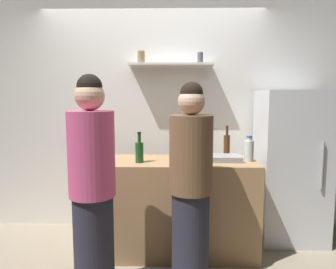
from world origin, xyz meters
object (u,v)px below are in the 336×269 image
person_pink_top (92,190)px  person_brown_jacket (191,188)px  wine_bottle_green_glass (139,151)px  water_bottle_plastic (249,150)px  baking_pan (223,158)px  wine_bottle_amber_glass (227,144)px  wine_bottle_dark_glass (189,147)px  refrigerator (291,166)px  utensil_holder (200,159)px

person_pink_top → person_brown_jacket: bearing=87.7°
wine_bottle_green_glass → water_bottle_plastic: bearing=4.1°
baking_pan → water_bottle_plastic: 0.26m
wine_bottle_amber_glass → water_bottle_plastic: size_ratio=1.29×
water_bottle_plastic → baking_pan: bearing=174.4°
wine_bottle_dark_glass → person_pink_top: (-0.75, -0.77, -0.21)m
wine_bottle_green_glass → water_bottle_plastic: size_ratio=1.17×
refrigerator → wine_bottle_amber_glass: size_ratio=5.05×
utensil_holder → wine_bottle_dark_glass: wine_bottle_dark_glass is taller
refrigerator → person_brown_jacket: bearing=-141.9°
utensil_holder → wine_bottle_dark_glass: size_ratio=0.68×
person_brown_jacket → baking_pan: bearing=10.2°
baking_pan → wine_bottle_green_glass: size_ratio=1.19×
refrigerator → wine_bottle_dark_glass: refrigerator is taller
water_bottle_plastic → person_pink_top: (-1.31, -0.70, -0.19)m
wine_bottle_dark_glass → person_brown_jacket: bearing=-91.6°
utensil_holder → person_pink_top: (-0.84, -0.54, -0.13)m
utensil_holder → wine_bottle_green_glass: wine_bottle_green_glass is taller
refrigerator → person_pink_top: bearing=-150.5°
refrigerator → baking_pan: size_ratio=4.66×
refrigerator → utensil_holder: refrigerator is taller
wine_bottle_green_glass → water_bottle_plastic: wine_bottle_green_glass is taller
person_pink_top → baking_pan: bearing=108.4°
wine_bottle_green_glass → person_brown_jacket: person_brown_jacket is taller
refrigerator → wine_bottle_dark_glass: (-1.08, -0.26, 0.24)m
wine_bottle_dark_glass → water_bottle_plastic: bearing=-7.4°
baking_pan → wine_bottle_amber_glass: bearing=73.0°
baking_pan → wine_bottle_green_glass: (-0.79, -0.10, 0.08)m
wine_bottle_green_glass → person_pink_top: (-0.28, -0.63, -0.19)m
refrigerator → wine_bottle_dark_glass: size_ratio=4.97×
baking_pan → water_bottle_plastic: (0.24, -0.02, 0.08)m
baking_pan → wine_bottle_dark_glass: (-0.32, 0.05, 0.10)m
refrigerator → baking_pan: 0.84m
baking_pan → utensil_holder: size_ratio=1.56×
refrigerator → person_brown_jacket: size_ratio=0.97×
baking_pan → person_pink_top: bearing=-145.8°
refrigerator → wine_bottle_green_glass: (-1.55, -0.41, 0.22)m
water_bottle_plastic → person_brown_jacket: (-0.58, -0.53, -0.21)m
wine_bottle_amber_glass → wine_bottle_dark_glass: wine_bottle_dark_glass is taller
person_brown_jacket → wine_bottle_dark_glass: bearing=39.7°
baking_pan → utensil_holder: bearing=-141.1°
wine_bottle_amber_glass → baking_pan: bearing=-107.0°
refrigerator → water_bottle_plastic: 0.66m
water_bottle_plastic → refrigerator: bearing=32.7°
utensil_holder → person_pink_top: 1.00m
utensil_holder → person_brown_jacket: person_brown_jacket is taller
utensil_holder → water_bottle_plastic: 0.50m
water_bottle_plastic → person_brown_jacket: size_ratio=0.15×
wine_bottle_amber_glass → person_brown_jacket: 0.94m
utensil_holder → wine_bottle_amber_glass: 0.55m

